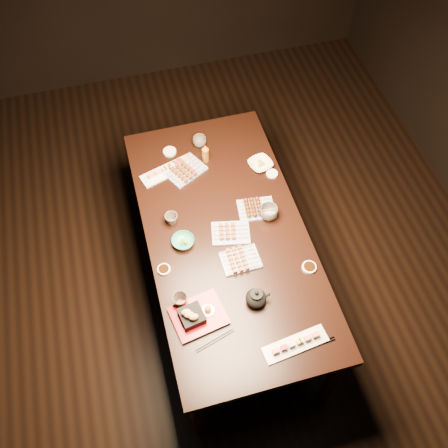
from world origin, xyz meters
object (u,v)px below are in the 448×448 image
Objects in this scene: yakitori_plate_center at (231,231)px; teacup_far_left at (171,219)px; teacup_near_left at (180,300)px; teapot at (256,297)px; edamame_bowl_green at (183,241)px; yakitori_plate_right at (241,258)px; yakitori_plate_left at (185,168)px; dining_table at (226,265)px; edamame_bowl_cream at (260,164)px; sushi_platter_near at (296,343)px; teacup_far_right at (200,141)px; tempura_tray at (198,313)px; condiment_bottle at (205,153)px; teacup_mid_right at (269,212)px; sushi_platter_far at (169,168)px.

yakitori_plate_center is 0.35m from teacup_far_left.
teapot is (0.38, -0.09, 0.02)m from teacup_near_left.
yakitori_plate_center is at bearing -1.80° from edamame_bowl_green.
yakitori_plate_left is (-0.15, 0.70, 0.00)m from yakitori_plate_right.
teacup_far_left reaches higher than dining_table.
edamame_bowl_cream is (0.31, 0.44, -0.01)m from yakitori_plate_center.
sushi_platter_near is 0.55m from yakitori_plate_right.
yakitori_plate_right is at bearing -89.06° from teacup_far_right.
yakitori_plate_left is 0.97m from tempura_tray.
teacup_far_right is at bearing 92.21° from dining_table.
teacup_far_right is at bearing 71.20° from teacup_near_left.
sushi_platter_near is 4.19× the size of teacup_near_left.
edamame_bowl_green is 0.48× the size of tempura_tray.
teacup_far_right is (-0.01, 0.89, 0.01)m from yakitori_plate_right.
yakitori_plate_left is at bearing 102.86° from teapot.
teapot is at bearing 106.60° from sushi_platter_near.
condiment_bottle is (0.29, 1.02, 0.02)m from tempura_tray.
teacup_mid_right is 1.22× the size of teacup_far_right.
edamame_bowl_cream is at bearing 36.00° from edamame_bowl_green.
teacup_far_left is 0.86× the size of teacup_far_right.
edamame_bowl_cream is 1.63× the size of teacup_far_right.
tempura_tray is at bearing -92.56° from edamame_bowl_green.
tempura_tray is (-0.61, -0.88, 0.03)m from edamame_bowl_cream.
teacup_far_right is (0.36, 1.05, -0.00)m from teacup_near_left.
teacup_far_left is (-0.44, 0.88, 0.01)m from sushi_platter_near.
teacup_near_left reaches higher than teacup_far_left.
sushi_platter_near is at bearing -63.12° from teapot.
sushi_platter_far is 1.02m from teapot.
teacup_mid_right is at bearing 24.80° from yakitori_plate_center.
yakitori_plate_center is 1.64× the size of teapot.
teacup_far_left reaches higher than sushi_platter_far.
yakitori_plate_right is 0.34m from teacup_mid_right.
condiment_bottle is (0.27, 0.56, 0.05)m from edamame_bowl_green.
sushi_platter_near is 0.92× the size of sushi_platter_far.
condiment_bottle reaches higher than dining_table.
edamame_bowl_cream is (0.56, -0.11, -0.00)m from sushi_platter_far.
teacup_far_right is at bearing -163.64° from sushi_platter_far.
sushi_platter_far is 1.70× the size of yakitori_plate_center.
sushi_platter_far reaches higher than sushi_platter_near.
sushi_platter_near is at bearing -77.79° from yakitori_plate_right.
dining_table is 0.62m from teapot.
teapot reaches higher than edamame_bowl_cream.
yakitori_plate_left is 0.61m from teacup_mid_right.
dining_table is 0.50m from teacup_mid_right.
sushi_platter_far is at bearing 99.62° from sushi_platter_near.
teapot is at bearing -108.98° from edamame_bowl_cream.
yakitori_plate_left is at bearing -159.67° from condiment_bottle.
teapot is 1.01m from condiment_bottle.
teacup_far_right is (0.27, 0.70, 0.01)m from edamame_bowl_green.
edamame_bowl_green is at bearing -131.70° from yakitori_plate_left.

